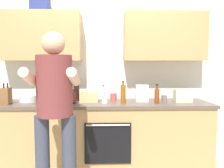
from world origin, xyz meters
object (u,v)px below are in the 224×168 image
at_px(knife_block, 6,96).
at_px(bottle_wine, 74,98).
at_px(bottle_syrup, 123,94).
at_px(cup_coffee, 105,100).
at_px(bottle_hotsauce, 60,92).
at_px(cup_ceramic, 113,97).
at_px(cup_stoneware, 164,99).
at_px(grocery_bag_rice, 183,96).
at_px(grocery_bag_bread, 89,97).
at_px(bottle_soy, 77,92).
at_px(mixing_bowl, 28,99).
at_px(grocery_bag_produce, 142,93).
at_px(bottle_water, 103,95).
at_px(bottle_vinegar, 157,95).
at_px(bottle_soda, 49,93).
at_px(bottle_oil, 61,93).
at_px(person_standing, 55,105).

bearing_deg(knife_block, bottle_wine, 1.47).
distance_m(bottle_syrup, cup_coffee, 0.25).
xyz_separation_m(bottle_hotsauce, cup_ceramic, (0.70, 0.11, -0.09)).
height_order(cup_stoneware, cup_coffee, cup_stoneware).
bearing_deg(grocery_bag_rice, grocery_bag_bread, 179.31).
bearing_deg(bottle_soy, grocery_bag_bread, -33.56).
bearing_deg(mixing_bowl, grocery_bag_produce, 0.23).
bearing_deg(bottle_water, bottle_syrup, -42.95).
bearing_deg(grocery_bag_bread, bottle_syrup, -16.60).
relative_size(bottle_hotsauce, knife_block, 1.16).
xyz_separation_m(bottle_soy, cup_stoneware, (1.17, -0.18, -0.07)).
height_order(bottle_vinegar, grocery_bag_produce, bottle_vinegar).
xyz_separation_m(bottle_hotsauce, bottle_water, (0.56, 0.12, -0.05)).
xyz_separation_m(bottle_vinegar, grocery_bag_rice, (0.38, 0.14, -0.02)).
xyz_separation_m(mixing_bowl, knife_block, (-0.20, -0.20, 0.06)).
bearing_deg(bottle_hotsauce, bottle_soda, 138.85).
distance_m(bottle_vinegar, grocery_bag_bread, 0.89).
bearing_deg(bottle_water, cup_coffee, -84.74).
relative_size(bottle_vinegar, cup_ceramic, 2.43).
relative_size(cup_coffee, grocery_bag_rice, 0.37).
height_order(bottle_syrup, mixing_bowl, bottle_syrup).
xyz_separation_m(bottle_oil, mixing_bowl, (-0.42, -0.13, -0.06)).
height_order(bottle_water, cup_stoneware, bottle_water).
height_order(bottle_soda, cup_ceramic, bottle_soda).
height_order(person_standing, bottle_vinegar, person_standing).
bearing_deg(grocery_bag_rice, bottle_vinegar, -160.35).
relative_size(cup_stoneware, cup_ceramic, 0.91).
bearing_deg(bottle_syrup, bottle_vinegar, -2.38).
bearing_deg(bottle_soy, grocery_bag_rice, -5.18).
xyz_separation_m(bottle_soy, cup_ceramic, (0.50, -0.03, -0.06)).
relative_size(bottle_soy, cup_coffee, 3.18).
bearing_deg(bottle_water, person_standing, -116.18).
relative_size(bottle_syrup, mixing_bowl, 1.28).
distance_m(person_standing, bottle_soda, 1.04).
height_order(cup_ceramic, grocery_bag_produce, grocery_bag_produce).
height_order(bottle_oil, grocery_bag_bread, bottle_oil).
bearing_deg(grocery_bag_bread, bottle_wine, -142.76).
height_order(bottle_wine, bottle_vinegar, bottle_vinegar).
distance_m(bottle_syrup, grocery_bag_produce, 0.32).
bearing_deg(cup_coffee, bottle_vinegar, -4.42).
xyz_separation_m(bottle_syrup, grocery_bag_produce, (0.27, 0.18, -0.01)).
bearing_deg(cup_ceramic, bottle_soda, 175.89).
relative_size(bottle_syrup, cup_ceramic, 2.81).
height_order(bottle_oil, bottle_syrup, bottle_syrup).
xyz_separation_m(bottle_wine, grocery_bag_produce, (0.90, 0.18, 0.03)).
xyz_separation_m(bottle_syrup, knife_block, (-1.46, -0.03, -0.02)).
distance_m(bottle_wine, mixing_bowl, 0.66).
distance_m(person_standing, bottle_hotsauce, 0.83).
bearing_deg(cup_stoneware, mixing_bowl, 176.77).
distance_m(bottle_oil, grocery_bag_rice, 1.66).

